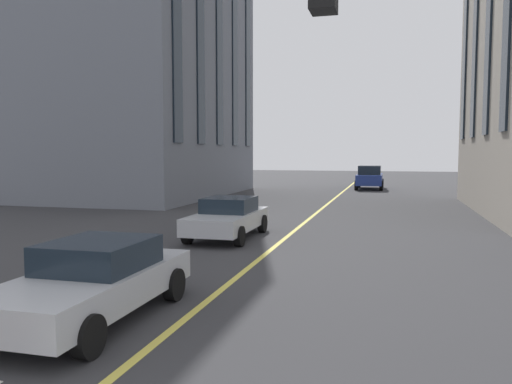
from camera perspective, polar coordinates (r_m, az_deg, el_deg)
lane_centre_line at (r=22.61m, az=6.14°, el=-2.93°), size 80.00×0.16×0.01m
car_silver_far at (r=9.31m, az=-17.81°, el=-9.42°), size 4.40×1.95×1.37m
car_blue_mid at (r=41.41m, az=12.71°, el=1.67°), size 4.70×2.14×1.88m
car_silver_oncoming at (r=17.31m, az=-3.19°, el=-2.85°), size 4.40×1.95×1.37m
building_left_near at (r=37.04m, az=-13.87°, el=18.93°), size 16.81×12.50×24.48m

